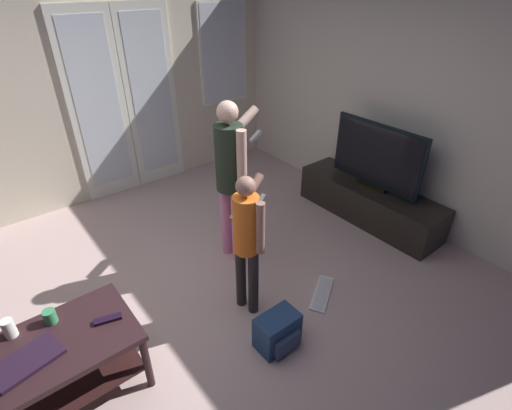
# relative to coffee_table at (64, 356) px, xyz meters

# --- Properties ---
(ground_plane) EXTENTS (5.38, 4.76, 0.02)m
(ground_plane) POSITION_rel_coffee_table_xyz_m (0.90, 0.18, -0.37)
(ground_plane) COLOR #BA9E99
(wall_back_with_doors) EXTENTS (5.38, 0.09, 2.67)m
(wall_back_with_doors) POSITION_rel_coffee_table_xyz_m (1.01, 2.52, 0.95)
(wall_back_with_doors) COLOR beige
(wall_back_with_doors) RESTS_ON ground_plane
(wall_right_plain) EXTENTS (0.06, 4.76, 2.64)m
(wall_right_plain) POSITION_rel_coffee_table_xyz_m (3.56, 0.18, 0.97)
(wall_right_plain) COLOR beige
(wall_right_plain) RESTS_ON ground_plane
(coffee_table) EXTENTS (0.89, 0.60, 0.49)m
(coffee_table) POSITION_rel_coffee_table_xyz_m (0.00, 0.00, 0.00)
(coffee_table) COLOR black
(coffee_table) RESTS_ON ground_plane
(tv_stand) EXTENTS (0.48, 1.65, 0.40)m
(tv_stand) POSITION_rel_coffee_table_xyz_m (3.25, 0.12, -0.16)
(tv_stand) COLOR black
(tv_stand) RESTS_ON ground_plane
(flat_screen_tv) EXTENTS (0.08, 1.06, 0.71)m
(flat_screen_tv) POSITION_rel_coffee_table_xyz_m (3.25, 0.12, 0.40)
(flat_screen_tv) COLOR black
(flat_screen_tv) RESTS_ON tv_stand
(person_adult) EXTENTS (0.63, 0.44, 1.54)m
(person_adult) POSITION_rel_coffee_table_xyz_m (1.67, 0.52, 0.57)
(person_adult) COLOR pink
(person_adult) RESTS_ON ground_plane
(person_child) EXTENTS (0.46, 0.40, 1.22)m
(person_child) POSITION_rel_coffee_table_xyz_m (1.36, -0.11, 0.38)
(person_child) COLOR #292525
(person_child) RESTS_ON ground_plane
(backpack) EXTENTS (0.32, 0.24, 0.28)m
(backpack) POSITION_rel_coffee_table_xyz_m (1.29, -0.55, -0.22)
(backpack) COLOR navy
(backpack) RESTS_ON ground_plane
(loose_keyboard) EXTENTS (0.44, 0.34, 0.02)m
(loose_keyboard) POSITION_rel_coffee_table_xyz_m (1.94, -0.41, -0.35)
(loose_keyboard) COLOR white
(loose_keyboard) RESTS_ON ground_plane
(laptop_closed) EXTENTS (0.39, 0.28, 0.03)m
(laptop_closed) POSITION_rel_coffee_table_xyz_m (-0.18, -0.05, 0.15)
(laptop_closed) COLOR black
(laptop_closed) RESTS_ON coffee_table
(cup_near_edge) EXTENTS (0.08, 0.08, 0.09)m
(cup_near_edge) POSITION_rel_coffee_table_xyz_m (0.01, 0.18, 0.18)
(cup_near_edge) COLOR #398856
(cup_near_edge) RESTS_ON coffee_table
(cup_by_laptop) EXTENTS (0.07, 0.07, 0.13)m
(cup_by_laptop) POSITION_rel_coffee_table_xyz_m (-0.21, 0.22, 0.20)
(cup_by_laptop) COLOR white
(cup_by_laptop) RESTS_ON coffee_table
(tv_remote_black) EXTENTS (0.18, 0.09, 0.02)m
(tv_remote_black) POSITION_rel_coffee_table_xyz_m (0.30, -0.03, 0.15)
(tv_remote_black) COLOR black
(tv_remote_black) RESTS_ON coffee_table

